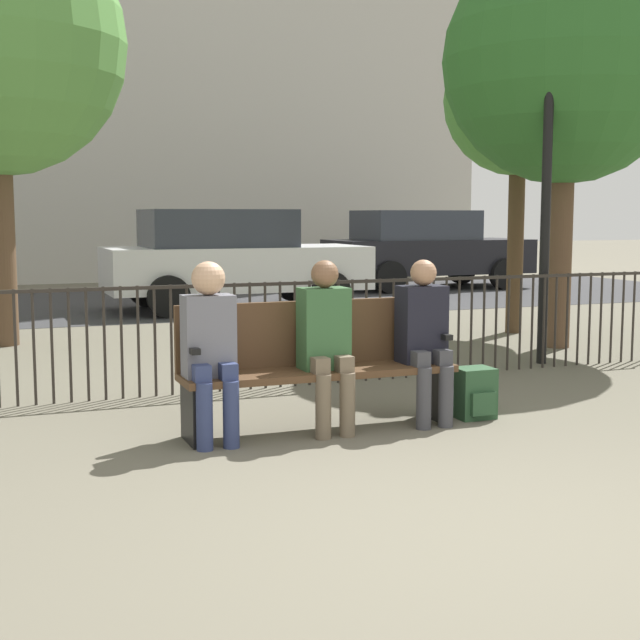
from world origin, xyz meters
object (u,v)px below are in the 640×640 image
object	(u,v)px
seated_person_0	(210,341)
parked_car_1	(231,258)
seated_person_2	(424,333)
tree_0	(566,61)
tree_1	(519,102)
lamp_post	(549,108)
parked_car_2	(425,248)
backpack	(474,393)
park_bench	(316,360)
seated_person_1	(326,338)

from	to	relation	value
seated_person_0	parked_car_1	world-z (taller)	parked_car_1
seated_person_0	seated_person_2	size ratio (longest dim) A/B	1.02
tree_0	tree_1	size ratio (longest dim) A/B	1.18
seated_person_0	lamp_post	world-z (taller)	lamp_post
tree_1	parked_car_2	xyz separation A→B (m)	(2.20, 6.64, -2.12)
backpack	park_bench	bearing A→B (deg)	174.00
tree_0	lamp_post	xyz separation A→B (m)	(-0.85, -0.89, -0.64)
seated_person_2	lamp_post	size ratio (longest dim) A/B	0.30
backpack	seated_person_2	bearing A→B (deg)	179.99
parked_car_2	tree_1	bearing A→B (deg)	-108.35
seated_person_0	lamp_post	size ratio (longest dim) A/B	0.31
parked_car_1	seated_person_1	bearing A→B (deg)	-101.03
seated_person_0	tree_0	distance (m)	6.17
tree_1	seated_person_2	bearing A→B (deg)	-130.43
seated_person_2	parked_car_2	bearing A→B (deg)	62.05
park_bench	parked_car_1	size ratio (longest dim) A/B	0.48
park_bench	parked_car_2	size ratio (longest dim) A/B	0.48
seated_person_2	seated_person_1	bearing A→B (deg)	179.96
tree_1	seated_person_0	bearing A→B (deg)	-141.25
parked_car_2	backpack	bearing A→B (deg)	-116.11
seated_person_2	parked_car_1	distance (m)	8.28
seated_person_2	parked_car_1	world-z (taller)	parked_car_1
seated_person_1	seated_person_2	xyz separation A→B (m)	(0.78, -0.00, -0.01)
seated_person_2	parked_car_2	xyz separation A→B (m)	(5.70, 10.74, 0.17)
park_bench	seated_person_0	bearing A→B (deg)	-170.92
seated_person_2	tree_1	xyz separation A→B (m)	(3.50, 4.10, 2.29)
backpack	lamp_post	xyz separation A→B (m)	(1.96, 1.92, 2.42)
tree_1	lamp_post	world-z (taller)	lamp_post
seated_person_2	lamp_post	world-z (taller)	lamp_post
seated_person_1	parked_car_1	bearing A→B (deg)	78.97
seated_person_1	tree_0	distance (m)	5.54
lamp_post	tree_0	bearing A→B (deg)	46.36
park_bench	seated_person_2	distance (m)	0.83
park_bench	lamp_post	size ratio (longest dim) A/B	0.50
park_bench	parked_car_2	bearing A→B (deg)	58.49
seated_person_0	parked_car_2	bearing A→B (deg)	55.75
seated_person_1	lamp_post	xyz separation A→B (m)	(3.18, 1.92, 1.93)
tree_0	seated_person_1	bearing A→B (deg)	-145.07
parked_car_2	seated_person_2	bearing A→B (deg)	-117.95
park_bench	seated_person_2	bearing A→B (deg)	-9.18
seated_person_0	tree_0	bearing A→B (deg)	30.03
seated_person_1	parked_car_1	distance (m)	8.39
parked_car_1	tree_1	bearing A→B (deg)	-57.14
seated_person_1	parked_car_2	xyz separation A→B (m)	(6.48, 10.74, 0.16)
seated_person_2	parked_car_2	size ratio (longest dim) A/B	0.29
tree_1	parked_car_2	distance (m)	7.31
seated_person_0	tree_1	xyz separation A→B (m)	(5.11, 4.10, 2.27)
tree_1	parked_car_1	world-z (taller)	tree_1
parked_car_1	seated_person_2	bearing A→B (deg)	-95.73
park_bench	lamp_post	distance (m)	4.23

